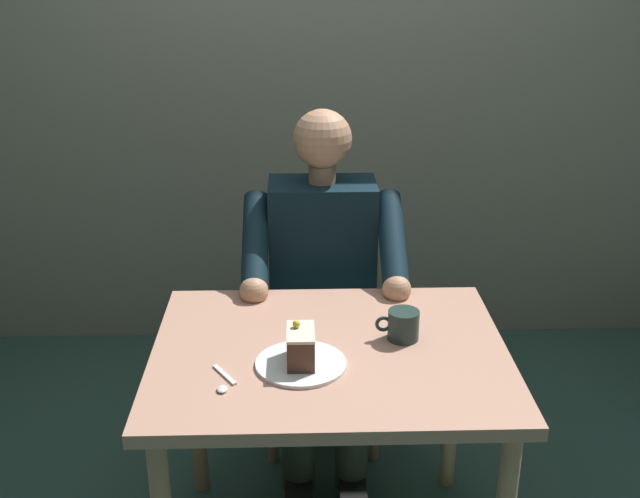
{
  "coord_description": "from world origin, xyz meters",
  "views": [
    {
      "loc": [
        0.08,
        1.83,
        1.73
      ],
      "look_at": [
        0.02,
        -0.1,
        0.96
      ],
      "focal_mm": 43.3,
      "sensor_mm": 36.0,
      "label": 1
    }
  ],
  "objects_px": {
    "seated_person": "(323,287)",
    "coffee_cup": "(403,324)",
    "dessert_spoon": "(223,382)",
    "chair": "(321,302)",
    "cake_slice": "(301,346)",
    "dining_table": "(330,377)"
  },
  "relations": [
    {
      "from": "dining_table",
      "to": "coffee_cup",
      "type": "distance_m",
      "value": 0.25
    },
    {
      "from": "cake_slice",
      "to": "dessert_spoon",
      "type": "relative_size",
      "value": 0.87
    },
    {
      "from": "dining_table",
      "to": "dessert_spoon",
      "type": "height_order",
      "value": "dessert_spoon"
    },
    {
      "from": "dining_table",
      "to": "seated_person",
      "type": "relative_size",
      "value": 0.78
    },
    {
      "from": "chair",
      "to": "seated_person",
      "type": "height_order",
      "value": "seated_person"
    },
    {
      "from": "seated_person",
      "to": "cake_slice",
      "type": "relative_size",
      "value": 10.28
    },
    {
      "from": "seated_person",
      "to": "dessert_spoon",
      "type": "height_order",
      "value": "seated_person"
    },
    {
      "from": "dining_table",
      "to": "seated_person",
      "type": "height_order",
      "value": "seated_person"
    },
    {
      "from": "seated_person",
      "to": "dessert_spoon",
      "type": "xyz_separation_m",
      "value": [
        0.27,
        0.72,
        0.07
      ]
    },
    {
      "from": "chair",
      "to": "cake_slice",
      "type": "xyz_separation_m",
      "value": [
        0.08,
        0.81,
        0.26
      ]
    },
    {
      "from": "chair",
      "to": "seated_person",
      "type": "xyz_separation_m",
      "value": [
        0.0,
        0.17,
        0.14
      ]
    },
    {
      "from": "seated_person",
      "to": "coffee_cup",
      "type": "distance_m",
      "value": 0.55
    },
    {
      "from": "dining_table",
      "to": "coffee_cup",
      "type": "height_order",
      "value": "coffee_cup"
    },
    {
      "from": "chair",
      "to": "coffee_cup",
      "type": "distance_m",
      "value": 0.74
    },
    {
      "from": "dessert_spoon",
      "to": "chair",
      "type": "bearing_deg",
      "value": -107.02
    },
    {
      "from": "dessert_spoon",
      "to": "coffee_cup",
      "type": "bearing_deg",
      "value": -155.14
    },
    {
      "from": "cake_slice",
      "to": "dessert_spoon",
      "type": "distance_m",
      "value": 0.22
    },
    {
      "from": "chair",
      "to": "coffee_cup",
      "type": "relative_size",
      "value": 7.48
    },
    {
      "from": "seated_person",
      "to": "coffee_cup",
      "type": "height_order",
      "value": "seated_person"
    },
    {
      "from": "chair",
      "to": "dessert_spoon",
      "type": "bearing_deg",
      "value": 72.98
    },
    {
      "from": "coffee_cup",
      "to": "dessert_spoon",
      "type": "relative_size",
      "value": 0.88
    },
    {
      "from": "dining_table",
      "to": "chair",
      "type": "relative_size",
      "value": 1.06
    }
  ]
}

